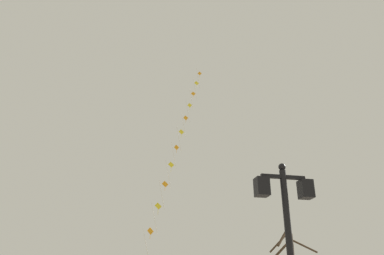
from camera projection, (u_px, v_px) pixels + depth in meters
name	position (u px, v px, depth m)	size (l,w,h in m)	color
twin_lantern_lamp_post	(288.00, 225.00, 8.14)	(1.29, 0.28, 4.43)	black
kite_train	(176.00, 150.00, 27.54)	(6.58, 11.58, 21.32)	brown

